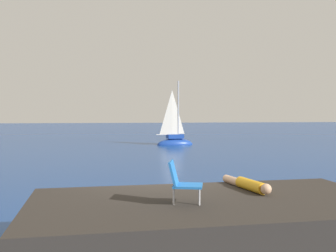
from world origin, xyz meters
The scene contains 7 objects.
ground_plane centered at (0.00, 0.00, 0.00)m, with size 160.00×160.00×0.00m, color navy.
shore_ledge centered at (0.70, -2.69, 0.49)m, with size 6.92×3.50×0.99m, color #2D2823.
boulder_seaward centered at (-0.63, -0.53, 0.00)m, with size 0.91×0.73×0.50m, color #282A23.
boulder_inland centered at (0.40, -0.91, 0.00)m, with size 1.57×1.26×0.86m, color #282B20.
sailboat_near centered at (3.52, 21.01, 0.30)m, with size 3.07×1.49×5.58m.
person_sunbather centered at (1.72, -1.87, 1.10)m, with size 0.57×1.74×0.25m.
beach_chair centered at (0.07, -3.04, 1.43)m, with size 0.70×0.61×0.80m.
Camera 1 is at (-1.10, -10.10, 2.69)m, focal length 42.48 mm.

